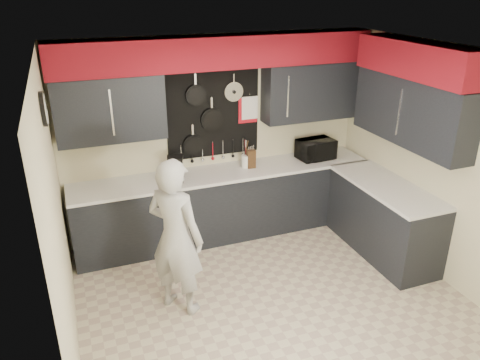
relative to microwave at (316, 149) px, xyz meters
name	(u,v)px	position (x,y,z in m)	size (l,w,h in m)	color
ground	(269,295)	(-1.31, -1.44, -1.05)	(4.00, 4.00, 0.00)	#C2B797
back_wall_assembly	(220,84)	(-1.31, 0.16, 0.96)	(4.00, 0.36, 2.60)	beige
right_wall_assembly	(416,101)	(0.54, -1.18, 0.89)	(0.36, 3.50, 2.60)	beige
left_wall_assembly	(58,217)	(-3.31, -1.43, 0.28)	(0.05, 3.50, 2.60)	beige
base_cabinets	(269,208)	(-0.82, -0.31, -0.60)	(3.95, 2.20, 0.92)	black
microwave	(316,149)	(0.00, 0.00, 0.00)	(0.49, 0.33, 0.27)	black
knife_block	(251,159)	(-0.95, 0.01, -0.01)	(0.11, 0.11, 0.24)	#372111
utensil_crock	(246,161)	(-1.00, 0.04, -0.05)	(0.13, 0.13, 0.17)	white
coffee_maker	(176,167)	(-1.96, -0.04, 0.03)	(0.22, 0.25, 0.31)	black
person	(176,237)	(-2.27, -1.27, -0.22)	(0.61, 0.40, 1.67)	#BABBB8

